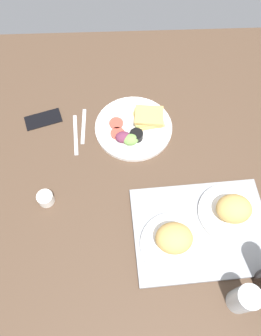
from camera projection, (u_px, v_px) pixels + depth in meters
The scene contains 10 objects.
ground_plane at pixel (135, 168), 119.59cm from camera, with size 190.00×150.00×3.00cm, color #4C3828.
serving_tray at pixel (201, 230), 105.73cm from camera, with size 45.00×33.00×1.60cm, color gray.
bread_plate_near at pixel (232, 210), 104.47cm from camera, with size 21.11×21.11×9.29cm.
bread_plate_far at pixel (174, 241), 99.59cm from camera, with size 21.35×21.35×9.39cm.
plate_with_salad at pixel (135, 127), 124.72cm from camera, with size 30.46×30.46×5.40cm.
drinking_glass at pixel (244, 299), 90.34cm from camera, with size 6.98×6.98×12.59cm, color silver.
espresso_cup at pixel (46, 198), 109.82cm from camera, with size 5.60×5.60×4.00cm, color silver.
fork at pixel (84, 126), 126.70cm from camera, with size 17.00×1.40×0.50cm, color #B7B7BC.
knife at pixel (76, 134), 124.73cm from camera, with size 19.00×1.40×0.50cm, color #B7B7BC.
cell_phone at pixel (43, 119), 128.17cm from camera, with size 14.40×7.20×0.80cm, color black.
Camera 1 is at (4.14, 57.01, 103.56)cm, focal length 33.91 mm.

